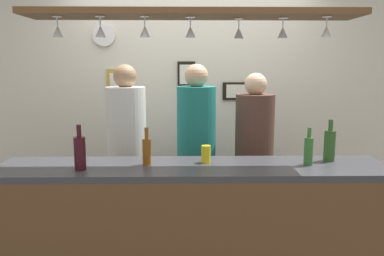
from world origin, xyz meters
name	(u,v)px	position (x,y,z in m)	size (l,w,h in m)	color
back_wall	(190,105)	(0.00, 1.10, 1.30)	(4.40, 0.06, 2.60)	silver
bar_counter	(193,221)	(0.00, -0.51, 0.69)	(2.70, 0.55, 1.03)	#38383D
overhead_glass_rack	(193,14)	(0.00, -0.30, 2.04)	(2.20, 0.36, 0.04)	brown
hanging_wineglass_far_left	(58,31)	(-0.88, -0.34, 1.93)	(0.07, 0.07, 0.13)	silver
hanging_wineglass_left	(100,31)	(-0.60, -0.35, 1.93)	(0.07, 0.07, 0.13)	silver
hanging_wineglass_center_left	(145,31)	(-0.31, -0.36, 1.93)	(0.07, 0.07, 0.13)	silver
hanging_wineglass_center	(190,31)	(-0.02, -0.33, 1.93)	(0.07, 0.07, 0.13)	silver
hanging_wineglass_center_right	(239,32)	(0.31, -0.25, 1.93)	(0.07, 0.07, 0.13)	silver
hanging_wineglass_right	(283,32)	(0.60, -0.29, 1.93)	(0.07, 0.07, 0.13)	silver
hanging_wineglass_far_right	(326,31)	(0.86, -0.37, 1.93)	(0.07, 0.07, 0.13)	silver
person_left_white_patterned_shirt	(127,143)	(-0.57, 0.41, 1.04)	(0.34, 0.34, 1.72)	#2D334C
person_middle_teal_shirt	(196,142)	(0.04, 0.41, 1.04)	(0.34, 0.34, 1.72)	#2D334C
person_right_brown_shirt	(254,148)	(0.56, 0.41, 0.99)	(0.34, 0.34, 1.65)	#2D334C
bottle_champagne_green	(330,145)	(0.98, -0.24, 1.15)	(0.08, 0.08, 0.30)	#2D5623
bottle_beer_green_import	(309,150)	(0.79, -0.35, 1.14)	(0.06, 0.06, 0.26)	#336B2D
bottle_beer_amber_tall	(147,151)	(-0.32, -0.33, 1.13)	(0.06, 0.06, 0.26)	brown
bottle_wine_dark_red	(80,152)	(-0.74, -0.46, 1.15)	(0.08, 0.08, 0.30)	#380F19
drink_can	(206,154)	(0.09, -0.27, 1.09)	(0.07, 0.07, 0.12)	yellow
picture_frame_crest	(186,74)	(-0.04, 1.06, 1.62)	(0.18, 0.02, 0.26)	black
picture_frame_lower_pair	(237,91)	(0.48, 1.06, 1.45)	(0.30, 0.02, 0.18)	black
picture_frame_caricature	(120,86)	(-0.73, 1.06, 1.50)	(0.26, 0.02, 0.34)	#B29338
wall_clock	(104,35)	(-0.87, 1.05, 2.01)	(0.22, 0.22, 0.03)	white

